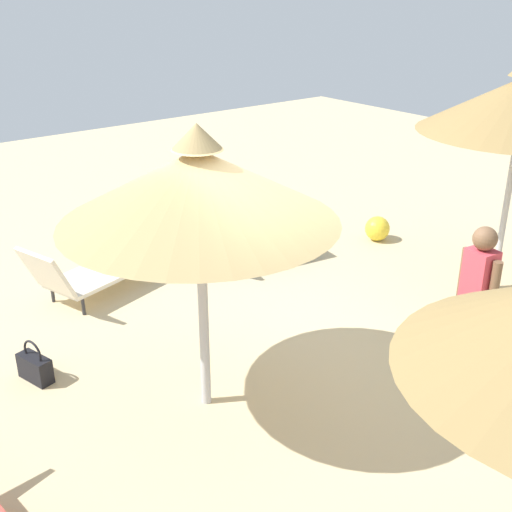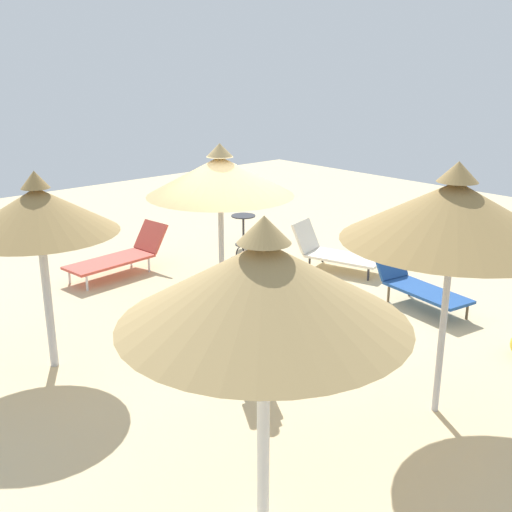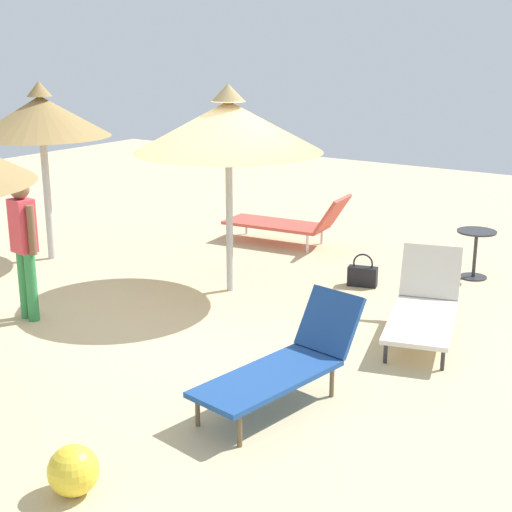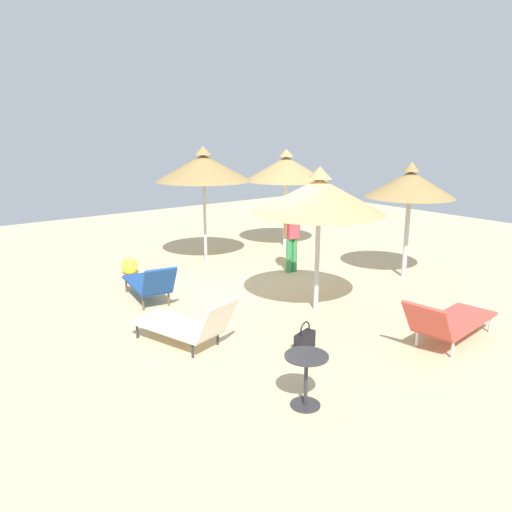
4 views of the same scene
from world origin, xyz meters
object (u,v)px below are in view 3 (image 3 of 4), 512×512
beach_ball (73,470)px  side_table_round (476,246)px  lounge_chair_edge (290,222)px  lounge_chair_near_right (424,306)px  parasol_umbrella_far_right (228,127)px  handbag (363,275)px  person_standing_back (24,241)px  parasol_umbrella_near_left (41,117)px  lounge_chair_center (286,362)px

beach_ball → side_table_round: bearing=-6.0°
lounge_chair_edge → side_table_round: size_ratio=3.06×
lounge_chair_near_right → side_table_round: (2.45, 0.23, 0.11)m
parasol_umbrella_far_right → lounge_chair_edge: 3.06m
handbag → beach_ball: handbag is taller
lounge_chair_edge → person_standing_back: (-4.64, 0.81, 0.58)m
parasol_umbrella_far_right → person_standing_back: 2.87m
lounge_chair_near_right → side_table_round: size_ratio=2.77×
parasol_umbrella_near_left → lounge_chair_edge: 4.16m
lounge_chair_center → side_table_round: bearing=-2.5°
lounge_chair_center → person_standing_back: person_standing_back is taller
person_standing_back → beach_ball: bearing=-125.2°
lounge_chair_edge → beach_ball: (-6.87, -2.35, -0.20)m
lounge_chair_center → handbag: bearing=15.0°
parasol_umbrella_near_left → lounge_chair_edge: bearing=-43.9°
handbag → lounge_chair_edge: bearing=56.7°
side_table_round → beach_ball: 6.86m
lounge_chair_edge → person_standing_back: size_ratio=1.23×
parasol_umbrella_near_left → lounge_chair_edge: parasol_umbrella_near_left is taller
lounge_chair_near_right → side_table_round: 2.46m
parasol_umbrella_far_right → side_table_round: 3.86m
parasol_umbrella_near_left → parasol_umbrella_far_right: parasol_umbrella_far_right is taller
lounge_chair_edge → handbag: (-1.27, -1.93, -0.24)m
lounge_chair_edge → handbag: bearing=-123.3°
side_table_round → beach_ball: bearing=174.0°
lounge_chair_near_right → person_standing_back: person_standing_back is taller
lounge_chair_near_right → lounge_chair_edge: lounge_chair_edge is taller
parasol_umbrella_near_left → beach_ball: (-4.15, -4.96, -1.96)m
handbag → parasol_umbrella_far_right: bearing=129.8°
lounge_chair_edge → beach_ball: lounge_chair_edge is taller
parasol_umbrella_near_left → parasol_umbrella_far_right: (0.29, -3.16, 0.03)m
lounge_chair_edge → beach_ball: size_ratio=5.45×
beach_ball → parasol_umbrella_far_right: bearing=22.1°
side_table_round → parasol_umbrella_near_left: bearing=115.1°
lounge_chair_near_right → lounge_chair_edge: size_ratio=0.90×
lounge_chair_center → parasol_umbrella_near_left: bearing=69.8°
parasol_umbrella_near_left → handbag: 5.18m
handbag → lounge_chair_near_right: bearing=-132.2°
parasol_umbrella_far_right → person_standing_back: parasol_umbrella_far_right is taller
lounge_chair_near_right → lounge_chair_edge: (2.51, 3.30, 0.03)m
parasol_umbrella_near_left → lounge_chair_center: parasol_umbrella_near_left is taller
side_table_round → beach_ball: (-6.81, 0.72, -0.27)m
parasol_umbrella_far_right → person_standing_back: bearing=148.4°
side_table_round → parasol_umbrella_far_right: bearing=133.2°
beach_ball → lounge_chair_near_right: bearing=-12.3°
parasol_umbrella_far_right → handbag: parasol_umbrella_far_right is taller
handbag → beach_ball: (-5.60, -0.41, 0.04)m
lounge_chair_edge → parasol_umbrella_far_right: bearing=-167.3°
parasol_umbrella_near_left → person_standing_back: bearing=-136.8°
beach_ball → handbag: bearing=4.2°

